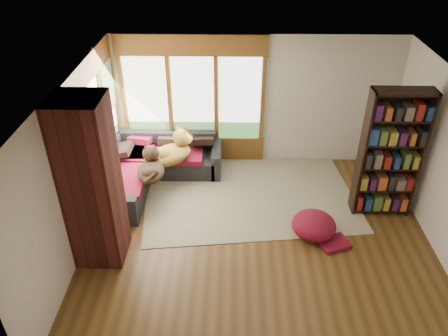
% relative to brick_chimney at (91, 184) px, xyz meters
% --- Properties ---
extents(floor, '(5.50, 5.50, 0.00)m').
position_rel_brick_chimney_xyz_m(floor, '(2.40, 0.35, -1.30)').
color(floor, '#4F3216').
rests_on(floor, ground).
extents(ceiling, '(5.50, 5.50, 0.00)m').
position_rel_brick_chimney_xyz_m(ceiling, '(2.40, 0.35, 1.30)').
color(ceiling, white).
extents(wall_back, '(5.50, 0.04, 2.60)m').
position_rel_brick_chimney_xyz_m(wall_back, '(2.40, 2.85, 0.00)').
color(wall_back, silver).
rests_on(wall_back, ground).
extents(wall_front, '(5.50, 0.04, 2.60)m').
position_rel_brick_chimney_xyz_m(wall_front, '(2.40, -2.15, 0.00)').
color(wall_front, silver).
rests_on(wall_front, ground).
extents(wall_left, '(0.04, 5.00, 2.60)m').
position_rel_brick_chimney_xyz_m(wall_left, '(-0.35, 0.35, 0.00)').
color(wall_left, silver).
rests_on(wall_left, ground).
extents(windows_back, '(2.82, 0.10, 1.90)m').
position_rel_brick_chimney_xyz_m(windows_back, '(1.20, 2.82, 0.05)').
color(windows_back, brown).
rests_on(windows_back, wall_back).
extents(windows_left, '(0.10, 2.62, 1.90)m').
position_rel_brick_chimney_xyz_m(windows_left, '(-0.32, 1.55, 0.05)').
color(windows_left, brown).
rests_on(windows_left, wall_left).
extents(roller_blind, '(0.03, 0.72, 0.90)m').
position_rel_brick_chimney_xyz_m(roller_blind, '(-0.29, 2.38, 0.45)').
color(roller_blind, '#6C8A5C').
rests_on(roller_blind, wall_left).
extents(brick_chimney, '(0.70, 0.70, 2.60)m').
position_rel_brick_chimney_xyz_m(brick_chimney, '(0.00, 0.00, 0.00)').
color(brick_chimney, '#471914').
rests_on(brick_chimney, ground).
extents(sectional_sofa, '(2.20, 2.20, 0.80)m').
position_rel_brick_chimney_xyz_m(sectional_sofa, '(0.45, 2.05, -1.00)').
color(sectional_sofa, black).
rests_on(sectional_sofa, ground).
extents(area_rug, '(4.09, 3.31, 0.01)m').
position_rel_brick_chimney_xyz_m(area_rug, '(2.27, 1.73, -1.29)').
color(area_rug, beige).
rests_on(area_rug, ground).
extents(bookshelf, '(0.97, 0.32, 2.26)m').
position_rel_brick_chimney_xyz_m(bookshelf, '(4.54, 1.16, -0.17)').
color(bookshelf, black).
rests_on(bookshelf, ground).
extents(pouf, '(0.91, 0.91, 0.39)m').
position_rel_brick_chimney_xyz_m(pouf, '(3.30, 0.49, -1.09)').
color(pouf, maroon).
rests_on(pouf, area_rug).
extents(dog_tan, '(1.04, 1.03, 0.51)m').
position_rel_brick_chimney_xyz_m(dog_tan, '(0.87, 1.98, -0.50)').
color(dog_tan, olive).
rests_on(dog_tan, sectional_sofa).
extents(dog_brindle, '(0.54, 0.81, 0.42)m').
position_rel_brick_chimney_xyz_m(dog_brindle, '(0.54, 1.47, -0.55)').
color(dog_brindle, black).
rests_on(dog_brindle, sectional_sofa).
extents(throw_pillows, '(1.98, 1.68, 0.45)m').
position_rel_brick_chimney_xyz_m(throw_pillows, '(0.48, 2.20, -0.52)').
color(throw_pillows, black).
rests_on(throw_pillows, sectional_sofa).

